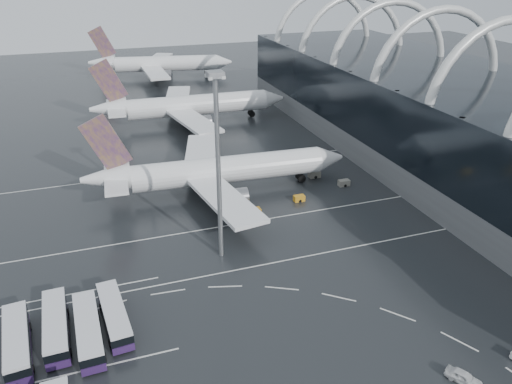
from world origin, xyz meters
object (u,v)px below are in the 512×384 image
object	(u,v)px
airliner_gate_b	(188,106)
gse_cart_belly_b	(314,174)
airliner_gate_c	(159,64)
floodlight_mast	(218,147)
gse_cart_belly_d	(344,183)
van_curve_b	(464,377)
gse_cart_belly_a	(299,198)
airliner_main	(216,171)
gse_cart_belly_c	(254,212)
gse_cart_belly_e	(232,172)
bus_row_near_b	(56,326)
bus_row_near_c	(88,330)
bus_row_near_d	(114,315)
bus_row_near_a	(17,342)

from	to	relation	value
airliner_gate_b	gse_cart_belly_b	xyz separation A→B (m)	(17.71, -48.04, -4.21)
airliner_gate_c	floodlight_mast	distance (m)	135.75
airliner_gate_c	gse_cart_belly_d	xyz separation A→B (m)	(19.96, -116.97, -4.36)
van_curve_b	gse_cart_belly_a	xyz separation A→B (m)	(0.87, 48.97, -0.11)
van_curve_b	airliner_gate_c	bearing A→B (deg)	61.99
gse_cart_belly_b	floodlight_mast	bearing A→B (deg)	-139.60
airliner_main	gse_cart_belly_c	bearing A→B (deg)	-68.73
gse_cart_belly_b	gse_cart_belly_d	xyz separation A→B (m)	(4.02, -6.11, -0.05)
gse_cart_belly_c	gse_cart_belly_d	distance (m)	23.23
floodlight_mast	gse_cart_belly_c	xyz separation A→B (m)	(9.49, 11.19, -18.10)
gse_cart_belly_a	gse_cart_belly_e	world-z (taller)	gse_cart_belly_a
bus_row_near_b	bus_row_near_c	size ratio (longest dim) A/B	0.99
bus_row_near_c	gse_cart_belly_b	bearing A→B (deg)	-54.97
floodlight_mast	gse_cart_belly_b	xyz separation A→B (m)	(27.80, 23.67, -18.10)
airliner_gate_b	bus_row_near_d	distance (m)	88.17
airliner_main	gse_cart_belly_a	distance (m)	17.81
gse_cart_belly_c	gse_cart_belly_e	distance (m)	20.22
gse_cart_belly_b	gse_cart_belly_c	size ratio (longest dim) A/B	1.01
airliner_gate_c	floodlight_mast	world-z (taller)	floodlight_mast
bus_row_near_b	floodlight_mast	bearing A→B (deg)	-66.90
van_curve_b	gse_cart_belly_c	distance (m)	47.15
airliner_main	bus_row_near_b	bearing A→B (deg)	-127.57
bus_row_near_b	gse_cart_belly_a	xyz separation A→B (m)	(44.98, 25.77, -1.13)
gse_cart_belly_b	gse_cart_belly_a	bearing A→B (deg)	-129.15
bus_row_near_c	gse_cart_belly_e	xyz separation A→B (m)	(32.35, 45.20, -1.21)
airliner_gate_b	van_curve_b	world-z (taller)	airliner_gate_b
airliner_main	bus_row_near_d	world-z (taller)	airliner_main
airliner_main	gse_cart_belly_d	size ratio (longest dim) A/B	23.02
bus_row_near_c	airliner_main	bearing A→B (deg)	-37.86
bus_row_near_c	gse_cart_belly_b	size ratio (longest dim) A/B	5.12
bus_row_near_c	gse_cart_belly_b	distance (m)	61.70
bus_row_near_a	gse_cart_belly_c	distance (m)	46.02
bus_row_near_d	gse_cart_belly_c	world-z (taller)	bus_row_near_d
bus_row_near_b	bus_row_near_c	xyz separation A→B (m)	(3.89, -2.08, 0.02)
airliner_gate_c	gse_cart_belly_e	distance (m)	103.29
airliner_gate_b	airliner_main	bearing A→B (deg)	-93.58
airliner_main	gse_cart_belly_c	xyz separation A→B (m)	(4.03, -12.37, -3.92)
gse_cart_belly_a	gse_cart_belly_b	distance (m)	12.48
airliner_main	gse_cart_belly_a	bearing A→B (deg)	-30.26
bus_row_near_d	gse_cart_belly_d	size ratio (longest dim) A/B	5.25
gse_cart_belly_b	gse_cart_belly_d	bearing A→B (deg)	-56.68
bus_row_near_a	gse_cart_belly_a	world-z (taller)	bus_row_near_a
airliner_gate_c	airliner_main	bearing A→B (deg)	-82.06
airliner_gate_b	gse_cart_belly_b	size ratio (longest dim) A/B	22.28
airliner_main	bus_row_near_b	xyz separation A→B (m)	(-30.51, -35.34, -2.88)
bus_row_near_b	airliner_gate_c	bearing A→B (deg)	-16.25
bus_row_near_b	van_curve_b	distance (m)	49.85
bus_row_near_d	floodlight_mast	bearing A→B (deg)	-61.45
van_curve_b	gse_cart_belly_a	distance (m)	48.98
airliner_gate_b	gse_cart_belly_c	distance (m)	60.67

